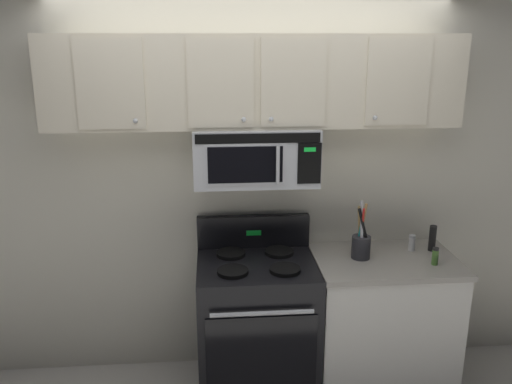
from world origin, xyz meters
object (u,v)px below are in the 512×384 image
object	(u,v)px
stove_range	(257,323)
salt_shaker	(412,243)
pepper_mill	(432,238)
spice_jar	(435,256)
over_range_microwave	(255,155)
utensil_crock_charcoal	(361,243)

from	to	relation	value
stove_range	salt_shaker	world-z (taller)	stove_range
stove_range	pepper_mill	world-z (taller)	stove_range
stove_range	spice_jar	world-z (taller)	stove_range
over_range_microwave	spice_jar	size ratio (longest dim) A/B	6.70
pepper_mill	salt_shaker	bearing A→B (deg)	174.01
over_range_microwave	utensil_crock_charcoal	bearing A→B (deg)	-7.85
utensil_crock_charcoal	pepper_mill	xyz separation A→B (m)	(0.51, 0.08, -0.01)
utensil_crock_charcoal	spice_jar	bearing A→B (deg)	-18.34
over_range_microwave	pepper_mill	distance (m)	1.33
over_range_microwave	utensil_crock_charcoal	world-z (taller)	over_range_microwave
pepper_mill	spice_jar	size ratio (longest dim) A/B	1.54
salt_shaker	pepper_mill	distance (m)	0.14
stove_range	spice_jar	bearing A→B (deg)	-6.24
stove_range	utensil_crock_charcoal	distance (m)	0.86
stove_range	utensil_crock_charcoal	world-z (taller)	utensil_crock_charcoal
utensil_crock_charcoal	pepper_mill	distance (m)	0.52
salt_shaker	spice_jar	size ratio (longest dim) A/B	0.96
spice_jar	stove_range	bearing A→B (deg)	173.76
stove_range	salt_shaker	distance (m)	1.17
stove_range	over_range_microwave	size ratio (longest dim) A/B	1.47
stove_range	pepper_mill	size ratio (longest dim) A/B	6.40
salt_shaker	pepper_mill	bearing A→B (deg)	-5.99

